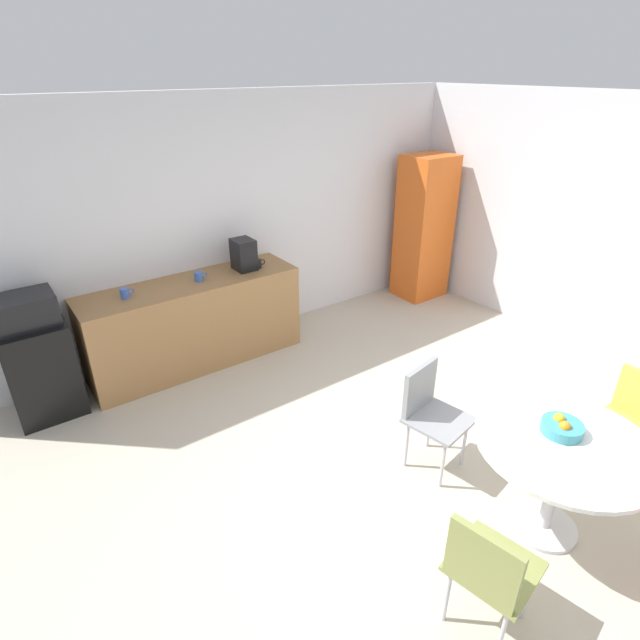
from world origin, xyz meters
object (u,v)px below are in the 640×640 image
object	(u,v)px
round_table	(561,460)
chair_yellow	(633,414)
mug_white	(258,263)
mini_fridge	(41,369)
fruit_bowl	(562,427)
microwave	(24,310)
chair_olive	(488,568)
coffee_maker	(244,255)
mug_red	(125,293)
locker_cabinet	(424,228)
chair_gray	(429,405)
mug_green	(199,276)

from	to	relation	value
round_table	chair_yellow	size ratio (longest dim) A/B	1.31
mug_white	chair_yellow	bearing A→B (deg)	-69.87
mini_fridge	fruit_bowl	bearing A→B (deg)	-52.98
mini_fridge	round_table	size ratio (longest dim) A/B	0.80
chair_yellow	microwave	bearing A→B (deg)	135.08
chair_olive	coffee_maker	world-z (taller)	coffee_maker
chair_yellow	fruit_bowl	size ratio (longest dim) A/B	3.26
fruit_bowl	mug_white	xyz separation A→B (m)	(-0.32, 3.25, 0.17)
mini_fridge	mug_red	size ratio (longest dim) A/B	6.74
locker_cabinet	chair_gray	world-z (taller)	locker_cabinet
microwave	mini_fridge	bearing A→B (deg)	0.00
chair_yellow	mug_red	distance (m)	4.27
fruit_bowl	coffee_maker	bearing A→B (deg)	97.86
chair_gray	coffee_maker	world-z (taller)	coffee_maker
mini_fridge	chair_olive	distance (m)	3.86
mini_fridge	mug_white	xyz separation A→B (m)	(2.17, -0.05, 0.51)
mini_fridge	chair_gray	bearing A→B (deg)	-47.15
locker_cabinet	fruit_bowl	size ratio (longest dim) A/B	7.20
chair_yellow	coffee_maker	size ratio (longest dim) A/B	2.59
round_table	coffee_maker	world-z (taller)	coffee_maker
round_table	chair_gray	bearing A→B (deg)	100.44
chair_olive	fruit_bowl	distance (m)	1.07
fruit_bowl	mug_green	bearing A→B (deg)	106.47
microwave	round_table	bearing A→B (deg)	-54.26
mini_fridge	chair_gray	world-z (taller)	mini_fridge
chair_olive	fruit_bowl	xyz separation A→B (m)	(1.00, 0.26, 0.26)
mug_white	mug_green	distance (m)	0.65
fruit_bowl	mug_green	distance (m)	3.42
coffee_maker	microwave	bearing A→B (deg)	180.00
microwave	chair_yellow	world-z (taller)	microwave
chair_gray	mug_white	xyz separation A→B (m)	(-0.09, 2.38, 0.43)
chair_olive	mug_green	distance (m)	3.56
mini_fridge	mug_white	size ratio (longest dim) A/B	6.74
mini_fridge	chair_yellow	bearing A→B (deg)	-44.92
round_table	chair_gray	world-z (taller)	chair_gray
mini_fridge	locker_cabinet	distance (m)	4.61
microwave	mug_green	xyz separation A→B (m)	(1.52, -0.02, -0.05)
mug_green	chair_olive	bearing A→B (deg)	-90.55
round_table	mug_white	distance (m)	3.35
mug_white	coffee_maker	xyz separation A→B (m)	(-0.13, 0.05, 0.11)
coffee_maker	locker_cabinet	bearing A→B (deg)	-2.24
round_table	mug_red	world-z (taller)	mug_red
round_table	fruit_bowl	size ratio (longest dim) A/B	4.27
chair_olive	mug_white	world-z (taller)	mug_white
mini_fridge	chair_yellow	xyz separation A→B (m)	(3.39, -3.38, 0.09)
chair_gray	chair_olive	bearing A→B (deg)	-124.27
microwave	coffee_maker	world-z (taller)	coffee_maker
locker_cabinet	mug_red	distance (m)	3.78
microwave	locker_cabinet	xyz separation A→B (m)	(4.58, -0.10, -0.08)
coffee_maker	chair_yellow	bearing A→B (deg)	-68.15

